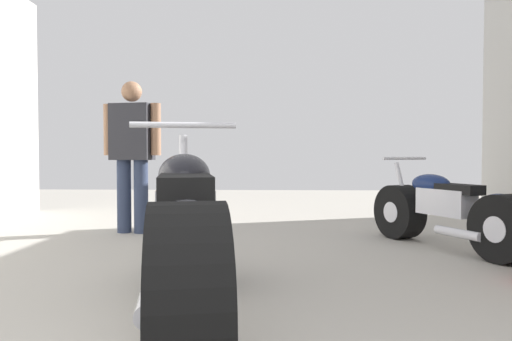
% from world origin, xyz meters
% --- Properties ---
extents(ground_plane, '(15.49, 15.49, 0.00)m').
position_xyz_m(ground_plane, '(0.00, 3.16, 0.00)').
color(ground_plane, '#A8A399').
extents(motorcycle_maroon_cruiser, '(0.80, 2.22, 1.03)m').
position_xyz_m(motorcycle_maroon_cruiser, '(-0.18, 1.98, 0.42)').
color(motorcycle_maroon_cruiser, black).
rests_on(motorcycle_maroon_cruiser, ground_plane).
extents(motorcycle_black_naked, '(0.95, 1.65, 0.81)m').
position_xyz_m(motorcycle_black_naked, '(1.77, 3.94, 0.33)').
color(motorcycle_black_naked, black).
rests_on(motorcycle_black_naked, ground_plane).
extents(mechanic_in_blue, '(0.65, 0.29, 1.60)m').
position_xyz_m(mechanic_in_blue, '(-1.24, 4.74, 0.90)').
color(mechanic_in_blue, '#2D3851').
rests_on(mechanic_in_blue, ground_plane).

